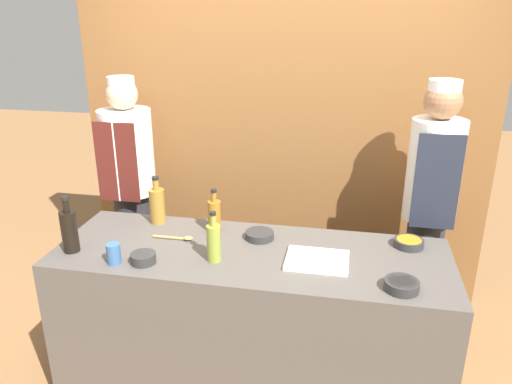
{
  "coord_description": "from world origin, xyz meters",
  "views": [
    {
      "loc": [
        0.48,
        -2.27,
        2.11
      ],
      "look_at": [
        0.0,
        0.14,
        1.17
      ],
      "focal_mm": 35.0,
      "sensor_mm": 36.0,
      "label": 1
    }
  ],
  "objects": [
    {
      "name": "sauce_bowl_yellow",
      "position": [
        0.02,
        0.16,
        0.92
      ],
      "size": [
        0.16,
        0.16,
        0.04
      ],
      "color": "#2D2D2D",
      "rests_on": "counter"
    },
    {
      "name": "bottle_soy",
      "position": [
        -0.92,
        -0.17,
        1.01
      ],
      "size": [
        0.08,
        0.08,
        0.31
      ],
      "color": "black",
      "rests_on": "counter"
    },
    {
      "name": "bottle_amber",
      "position": [
        -0.25,
        0.2,
        0.99
      ],
      "size": [
        0.07,
        0.07,
        0.25
      ],
      "color": "#9E661E",
      "rests_on": "counter"
    },
    {
      "name": "sauce_bowl_orange",
      "position": [
        0.81,
        0.22,
        0.92
      ],
      "size": [
        0.16,
        0.16,
        0.04
      ],
      "color": "#2D2D2D",
      "rests_on": "counter"
    },
    {
      "name": "bottle_vinegar",
      "position": [
        -0.61,
        0.26,
        1.01
      ],
      "size": [
        0.09,
        0.09,
        0.29
      ],
      "color": "olive",
      "rests_on": "counter"
    },
    {
      "name": "sauce_bowl_green",
      "position": [
        -0.5,
        -0.22,
        0.92
      ],
      "size": [
        0.13,
        0.13,
        0.05
      ],
      "color": "#2D2D2D",
      "rests_on": "counter"
    },
    {
      "name": "cutting_board",
      "position": [
        0.35,
        -0.04,
        0.9
      ],
      "size": [
        0.31,
        0.24,
        0.02
      ],
      "color": "white",
      "rests_on": "counter"
    },
    {
      "name": "bottle_oil",
      "position": [
        -0.16,
        -0.13,
        1.0
      ],
      "size": [
        0.07,
        0.07,
        0.27
      ],
      "color": "olive",
      "rests_on": "counter"
    },
    {
      "name": "cup_blue",
      "position": [
        -0.64,
        -0.25,
        0.95
      ],
      "size": [
        0.07,
        0.07,
        0.1
      ],
      "color": "#386093",
      "rests_on": "counter"
    },
    {
      "name": "counter",
      "position": [
        0.0,
        0.0,
        0.45
      ],
      "size": [
        2.06,
        0.71,
        0.89
      ],
      "color": "#514C47",
      "rests_on": "ground_plane"
    },
    {
      "name": "wooden_spoon",
      "position": [
        -0.42,
        0.06,
        0.91
      ],
      "size": [
        0.23,
        0.04,
        0.02
      ],
      "color": "#B2844C",
      "rests_on": "counter"
    },
    {
      "name": "chef_right",
      "position": [
        0.96,
        0.65,
        0.95
      ],
      "size": [
        0.31,
        0.31,
        1.72
      ],
      "color": "#28282D",
      "rests_on": "ground_plane"
    },
    {
      "name": "chef_left",
      "position": [
        -0.96,
        0.65,
        0.92
      ],
      "size": [
        0.34,
        0.34,
        1.68
      ],
      "color": "#28282D",
      "rests_on": "ground_plane"
    },
    {
      "name": "sauce_bowl_purple",
      "position": [
        0.74,
        -0.23,
        0.92
      ],
      "size": [
        0.16,
        0.16,
        0.05
      ],
      "color": "#2D2D2D",
      "rests_on": "counter"
    },
    {
      "name": "cabinet_wall",
      "position": [
        0.0,
        1.09,
        1.2
      ],
      "size": [
        2.78,
        0.18,
        2.4
      ],
      "color": "brown",
      "rests_on": "ground_plane"
    }
  ]
}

